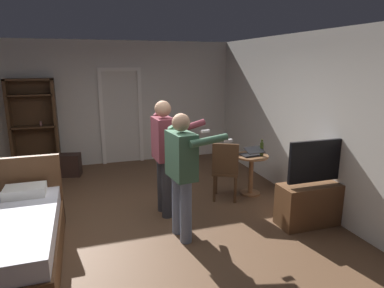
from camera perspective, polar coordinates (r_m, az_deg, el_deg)
ground_plane at (r=4.88m, az=-8.74°, el=-13.89°), size 7.32×7.32×0.00m
wall_back at (r=7.75m, az=-13.35°, el=6.71°), size 5.66×0.12×2.70m
wall_right at (r=5.55m, az=20.18°, el=3.57°), size 0.12×6.89×2.70m
doorway_frame at (r=7.70m, az=-11.92°, el=5.78°), size 0.93×0.08×2.13m
bookshelf at (r=7.60m, az=-25.22°, el=3.29°), size 0.91×0.32×1.93m
tv_flatscreen at (r=5.13m, az=20.30°, el=-8.68°), size 1.12×0.40×1.22m
side_table at (r=5.90m, az=9.97°, el=-4.08°), size 0.57×0.57×0.70m
laptop at (r=5.77m, az=10.06°, el=-1.51°), size 0.35×0.36×0.16m
bottle_on_table at (r=5.80m, az=11.71°, el=-0.81°), size 0.06×0.06×0.28m
wooden_chair at (r=5.55m, az=5.68°, el=-4.21°), size 0.57×0.57×0.99m
person_blue_shirt at (r=4.24m, az=-1.68°, el=-3.96°), size 0.74×0.64×1.64m
person_striped_shirt at (r=4.92m, az=-4.67°, el=-1.01°), size 0.76×0.58×1.72m
suitcase_dark at (r=7.26m, az=-20.76°, el=-3.37°), size 0.67×0.41×0.45m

